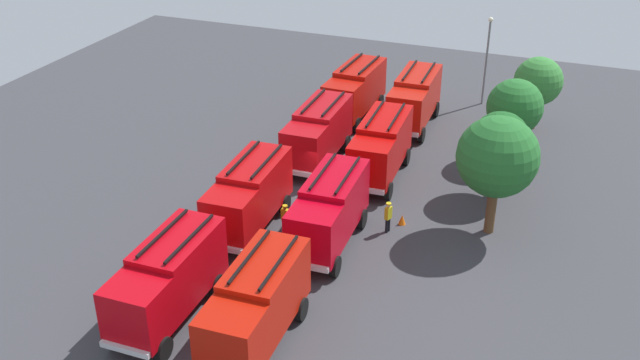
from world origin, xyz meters
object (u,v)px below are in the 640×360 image
at_px(fire_truck_4, 414,98).
at_px(traffic_cone_1, 402,220).
at_px(fire_truck_5, 381,146).
at_px(fire_truck_7, 256,304).
at_px(firefighter_0, 354,84).
at_px(tree_1, 515,107).
at_px(tree_0, 538,81).
at_px(fire_truck_0, 355,89).
at_px(fire_truck_1, 318,132).
at_px(fire_truck_6, 329,210).
at_px(tree_3, 498,157).
at_px(fire_truck_2, 249,195).
at_px(firefighter_2, 388,216).
at_px(tree_2, 500,141).
at_px(lamppost, 487,54).
at_px(traffic_cone_0, 290,143).
at_px(fire_truck_3, 168,278).
at_px(firefighter_1, 285,217).

xyz_separation_m(fire_truck_4, traffic_cone_1, (13.66, 3.02, -1.86)).
xyz_separation_m(fire_truck_5, fire_truck_7, (17.18, -0.29, 0.00)).
relative_size(firefighter_0, tree_1, 0.30).
height_order(fire_truck_7, tree_1, tree_1).
bearing_deg(tree_0, fire_truck_0, -78.34).
distance_m(fire_truck_1, fire_truck_6, 9.96).
bearing_deg(fire_truck_7, firefighter_0, -170.98).
distance_m(fire_truck_0, tree_3, 17.81).
distance_m(fire_truck_0, firefighter_0, 4.58).
xyz_separation_m(fire_truck_2, firefighter_2, (-2.44, 7.23, -1.12)).
height_order(fire_truck_4, fire_truck_7, same).
xyz_separation_m(fire_truck_4, fire_truck_6, (17.11, -0.09, 0.00)).
xyz_separation_m(firefighter_0, tree_2, (12.61, 13.31, 2.68)).
bearing_deg(fire_truck_5, fire_truck_6, -4.38).
distance_m(fire_truck_6, lamppost, 23.60).
height_order(fire_truck_6, lamppost, lamppost).
xyz_separation_m(fire_truck_1, firefighter_0, (-12.27, -1.76, -1.23)).
xyz_separation_m(fire_truck_7, firefighter_0, (-29.99, -5.87, -1.23)).
xyz_separation_m(fire_truck_5, firefighter_2, (6.11, 2.36, -1.12)).
bearing_deg(fire_truck_2, fire_truck_0, 176.69).
height_order(fire_truck_1, fire_truck_6, same).
xyz_separation_m(tree_0, lamppost, (-3.41, -4.23, 0.42)).
relative_size(fire_truck_7, traffic_cone_0, 10.31).
bearing_deg(tree_0, traffic_cone_1, -17.42).
xyz_separation_m(fire_truck_5, traffic_cone_1, (5.05, 2.89, -1.86)).
distance_m(fire_truck_0, fire_truck_2, 17.22).
relative_size(tree_1, tree_3, 0.82).
relative_size(fire_truck_3, fire_truck_7, 0.99).
xyz_separation_m(fire_truck_2, lamppost, (-23.25, 8.66, 1.84)).
bearing_deg(fire_truck_5, tree_0, 141.71).
bearing_deg(fire_truck_0, traffic_cone_1, 31.04).
relative_size(fire_truck_5, traffic_cone_1, 12.27).
relative_size(firefighter_2, tree_2, 0.34).
distance_m(fire_truck_4, tree_1, 8.19).
distance_m(fire_truck_3, firefighter_2, 13.03).
bearing_deg(fire_truck_5, firefighter_2, 18.19).
bearing_deg(fire_truck_1, fire_truck_4, 150.75).
bearing_deg(tree_0, lamppost, -128.88).
bearing_deg(fire_truck_0, fire_truck_1, 4.04).
bearing_deg(firefighter_0, firefighter_1, 95.97).
xyz_separation_m(fire_truck_4, fire_truck_7, (25.79, -0.16, 0.00)).
xyz_separation_m(firefighter_0, firefighter_1, (21.06, 3.29, 0.04)).
bearing_deg(fire_truck_1, fire_truck_5, 81.66).
bearing_deg(fire_truck_2, tree_3, 107.34).
xyz_separation_m(firefighter_0, tree_1, (7.45, 13.38, 2.85)).
height_order(fire_truck_0, firefighter_0, fire_truck_0).
relative_size(fire_truck_1, fire_truck_5, 0.99).
xyz_separation_m(fire_truck_2, fire_truck_3, (8.35, 0.02, 0.00)).
xyz_separation_m(firefighter_2, traffic_cone_1, (-1.06, 0.53, -0.73)).
xyz_separation_m(fire_truck_1, firefighter_2, (6.65, 6.76, -1.12)).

